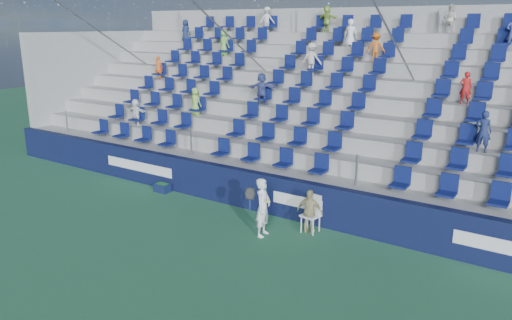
{
  "coord_description": "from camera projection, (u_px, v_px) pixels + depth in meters",
  "views": [
    {
      "loc": [
        8.06,
        -8.85,
        5.54
      ],
      "look_at": [
        0.2,
        2.8,
        1.7
      ],
      "focal_mm": 35.0,
      "sensor_mm": 36.0,
      "label": 1
    }
  ],
  "objects": [
    {
      "name": "line_judge_chair",
      "position": [
        313.0,
        211.0,
        13.69
      ],
      "size": [
        0.53,
        0.54,
        1.04
      ],
      "color": "white",
      "rests_on": "ground"
    },
    {
      "name": "sponsor_wall",
      "position": [
        257.0,
        191.0,
        15.25
      ],
      "size": [
        24.0,
        0.32,
        1.2
      ],
      "color": "#0F1539",
      "rests_on": "ground"
    },
    {
      "name": "tennis_player",
      "position": [
        263.0,
        207.0,
        13.34
      ],
      "size": [
        0.69,
        0.66,
        1.61
      ],
      "color": "white",
      "rests_on": "ground"
    },
    {
      "name": "line_judge",
      "position": [
        310.0,
        211.0,
        13.56
      ],
      "size": [
        0.76,
        0.42,
        1.23
      ],
      "primitive_type": "imported",
      "rotation": [
        0.0,
        0.0,
        3.31
      ],
      "color": "tan",
      "rests_on": "ground"
    },
    {
      "name": "ball_bin",
      "position": [
        162.0,
        187.0,
        17.0
      ],
      "size": [
        0.54,
        0.36,
        0.3
      ],
      "color": "#101A3C",
      "rests_on": "ground"
    },
    {
      "name": "ground",
      "position": [
        189.0,
        246.0,
        12.89
      ],
      "size": [
        70.0,
        70.0,
        0.0
      ],
      "primitive_type": "plane",
      "color": "#2F6F48",
      "rests_on": "ground"
    },
    {
      "name": "grandstand",
      "position": [
        332.0,
        117.0,
        18.92
      ],
      "size": [
        24.0,
        8.17,
        6.63
      ],
      "color": "#A0A09B",
      "rests_on": "ground"
    }
  ]
}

